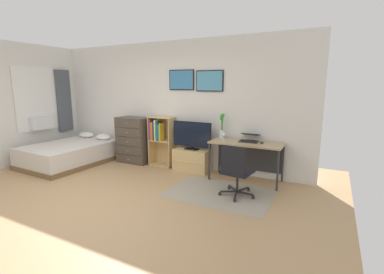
# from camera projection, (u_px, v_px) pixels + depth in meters

# --- Properties ---
(ground_plane) EXTENTS (7.20, 7.20, 0.00)m
(ground_plane) POSITION_uv_depth(u_px,v_px,m) (88.00, 203.00, 4.17)
(ground_plane) COLOR tan
(wall_back_with_posters) EXTENTS (6.12, 0.09, 2.70)m
(wall_back_with_posters) POSITION_uv_depth(u_px,v_px,m) (171.00, 104.00, 6.03)
(wall_back_with_posters) COLOR silver
(wall_back_with_posters) RESTS_ON ground_plane
(area_rug) EXTENTS (1.70, 1.20, 0.01)m
(area_rug) POSITION_uv_depth(u_px,v_px,m) (220.00, 193.00, 4.56)
(area_rug) COLOR #9E937F
(area_rug) RESTS_ON ground_plane
(bed) EXTENTS (1.44, 1.99, 0.60)m
(bed) POSITION_uv_depth(u_px,v_px,m) (71.00, 153.00, 6.27)
(bed) COLOR brown
(bed) RESTS_ON ground_plane
(dresser) EXTENTS (0.77, 0.46, 1.05)m
(dresser) POSITION_uv_depth(u_px,v_px,m) (134.00, 140.00, 6.33)
(dresser) COLOR #4C4238
(dresser) RESTS_ON ground_plane
(bookshelf) EXTENTS (0.55, 0.30, 1.09)m
(bookshelf) POSITION_uv_depth(u_px,v_px,m) (160.00, 137.00, 6.05)
(bookshelf) COLOR tan
(bookshelf) RESTS_ON ground_plane
(tv_stand) EXTENTS (0.76, 0.41, 0.46)m
(tv_stand) POSITION_uv_depth(u_px,v_px,m) (192.00, 160.00, 5.71)
(tv_stand) COLOR tan
(tv_stand) RESTS_ON ground_plane
(television) EXTENTS (0.86, 0.16, 0.58)m
(television) POSITION_uv_depth(u_px,v_px,m) (192.00, 136.00, 5.59)
(television) COLOR black
(television) RESTS_ON tv_stand
(desk) EXTENTS (1.32, 0.57, 0.74)m
(desk) POSITION_uv_depth(u_px,v_px,m) (247.00, 149.00, 5.11)
(desk) COLOR tan
(desk) RESTS_ON ground_plane
(office_chair) EXTENTS (0.57, 0.58, 0.86)m
(office_chair) POSITION_uv_depth(u_px,v_px,m) (235.00, 170.00, 4.32)
(office_chair) COLOR #232326
(office_chair) RESTS_ON ground_plane
(laptop) EXTENTS (0.36, 0.39, 0.15)m
(laptop) POSITION_uv_depth(u_px,v_px,m) (250.00, 138.00, 5.10)
(laptop) COLOR #333338
(laptop) RESTS_ON desk
(computer_mouse) EXTENTS (0.06, 0.10, 0.03)m
(computer_mouse) POSITION_uv_depth(u_px,v_px,m) (262.00, 143.00, 4.91)
(computer_mouse) COLOR #262628
(computer_mouse) RESTS_ON desk
(bamboo_vase) EXTENTS (0.10, 0.10, 0.49)m
(bamboo_vase) POSITION_uv_depth(u_px,v_px,m) (222.00, 125.00, 5.35)
(bamboo_vase) COLOR silver
(bamboo_vase) RESTS_ON desk
(wine_glass) EXTENTS (0.07, 0.07, 0.18)m
(wine_glass) POSITION_uv_depth(u_px,v_px,m) (224.00, 133.00, 5.16)
(wine_glass) COLOR silver
(wine_glass) RESTS_ON desk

